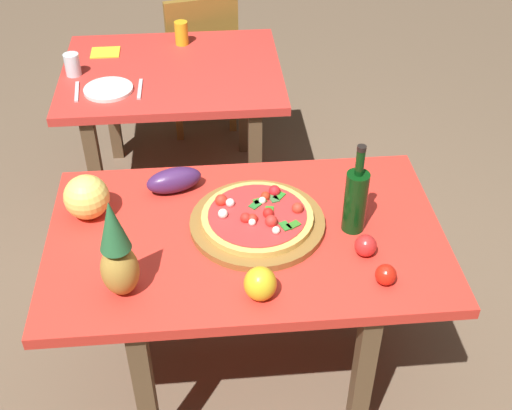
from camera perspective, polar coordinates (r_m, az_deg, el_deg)
The scene contains 19 objects.
ground_plane at distance 2.72m, azimuth -0.73°, elevation -13.97°, with size 10.00×10.00×0.00m, color brown.
display_table at distance 2.25m, azimuth -0.86°, elevation -4.10°, with size 1.32×0.81×0.72m.
background_table at distance 3.26m, azimuth -7.19°, elevation 10.06°, with size 1.04×0.83×0.72m.
dining_chair at distance 3.89m, azimuth -4.92°, elevation 12.88°, with size 0.48×0.48×0.85m.
pizza_board at distance 2.21m, azimuth 0.11°, elevation -1.56°, with size 0.46×0.46×0.03m, color brown.
pizza at distance 2.20m, azimuth 0.13°, elevation -0.96°, with size 0.38×0.38×0.06m.
wine_bottle at distance 2.16m, azimuth 8.63°, elevation 0.48°, with size 0.08×0.08×0.33m.
pineapple_left at distance 1.93m, azimuth -11.94°, elevation -4.14°, with size 0.11×0.11×0.34m.
melon at distance 2.29m, azimuth -14.47°, elevation 0.67°, with size 0.15×0.15×0.15m, color #EBD863.
bell_pepper at distance 1.95m, azimuth 0.37°, elevation -6.83°, with size 0.10×0.10×0.11m, color gold.
eggplant at distance 2.37m, azimuth -7.11°, elevation 2.15°, with size 0.20×0.09×0.09m, color #432257.
tomato_at_corner at distance 2.04m, azimuth 11.18°, elevation -5.94°, with size 0.07×0.07×0.07m, color red.
tomato_near_board at distance 2.12m, azimuth 9.47°, elevation -3.48°, with size 0.07×0.07×0.07m, color red.
drinking_glass_juice at distance 3.43m, azimuth -6.48°, elevation 14.58°, with size 0.07×0.07×0.12m, color gold.
drinking_glass_water at distance 3.22m, azimuth -15.63°, elevation 11.64°, with size 0.07×0.07×0.10m, color silver.
dinner_plate at distance 3.06m, azimuth -12.67°, elevation 9.74°, with size 0.22×0.22×0.02m, color white.
fork_utensil at distance 3.09m, azimuth -15.26°, elevation 9.46°, with size 0.02×0.18×0.01m, color silver.
knife_utensil at distance 3.05m, azimuth -10.02°, elevation 9.88°, with size 0.02×0.18×0.01m, color silver.
napkin_folded at distance 3.42m, azimuth -12.92°, elevation 12.76°, with size 0.14×0.12×0.01m, color yellow.
Camera 1 is at (-0.11, -1.65, 2.16)m, focal length 46.17 mm.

